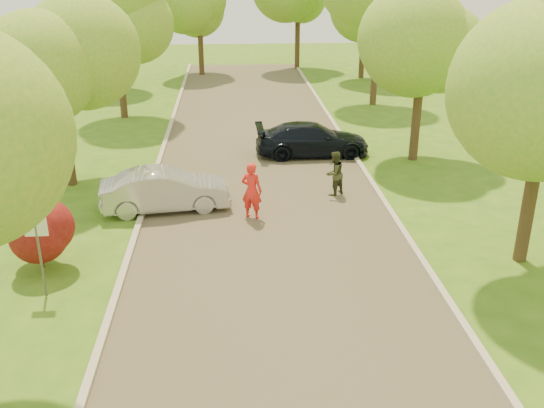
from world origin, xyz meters
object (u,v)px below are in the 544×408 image
object	(u,v)px
street_sign	(37,238)
silver_sedan	(165,190)
person_olive	(334,174)
dark_sedan	(312,139)
person_striped	(252,191)

from	to	relation	value
street_sign	silver_sedan	bearing A→B (deg)	64.80
person_olive	dark_sedan	bearing A→B (deg)	-125.67
person_olive	silver_sedan	bearing A→B (deg)	-28.42
street_sign	person_olive	bearing A→B (deg)	37.10
street_sign	silver_sedan	distance (m)	5.94
person_striped	silver_sedan	bearing A→B (deg)	5.64
person_olive	street_sign	bearing A→B (deg)	-0.51
street_sign	person_striped	size ratio (longest dim) A/B	1.16
dark_sedan	person_striped	world-z (taller)	person_striped
silver_sedan	person_olive	distance (m)	5.83
silver_sedan	person_striped	world-z (taller)	person_striped
street_sign	dark_sedan	bearing A→B (deg)	53.32
street_sign	person_striped	world-z (taller)	street_sign
silver_sedan	person_olive	world-z (taller)	person_olive
silver_sedan	street_sign	bearing A→B (deg)	147.00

